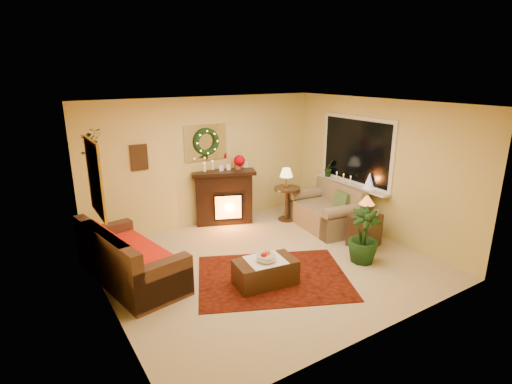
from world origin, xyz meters
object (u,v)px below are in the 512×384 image
fireplace (224,198)px  side_table_round (287,205)px  end_table_square (364,231)px  coffee_table (265,271)px  loveseat (325,207)px  sofa (131,254)px

fireplace → side_table_round: fireplace is taller
end_table_square → coffee_table: bearing=-175.2°
loveseat → sofa: bearing=-170.9°
fireplace → end_table_square: bearing=-34.1°
sofa → side_table_round: size_ratio=2.81×
end_table_square → side_table_round: bearing=102.9°
coffee_table → side_table_round: bearing=54.4°
fireplace → loveseat: size_ratio=0.75×
loveseat → side_table_round: loveseat is taller
sofa → end_table_square: 4.07m
end_table_square → loveseat: bearing=90.0°
end_table_square → coffee_table: end_table_square is taller
fireplace → end_table_square: size_ratio=1.96×
sofa → loveseat: bearing=-9.1°
loveseat → coffee_table: 2.63m
side_table_round → sofa: bearing=-167.1°
fireplace → loveseat: 2.08m
sofa → loveseat: 3.94m
loveseat → coffee_table: (-2.29, -1.28, -0.21)m
loveseat → fireplace: bearing=149.2°
side_table_round → coffee_table: (-1.88, -2.00, -0.12)m
end_table_square → coffee_table: 2.30m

